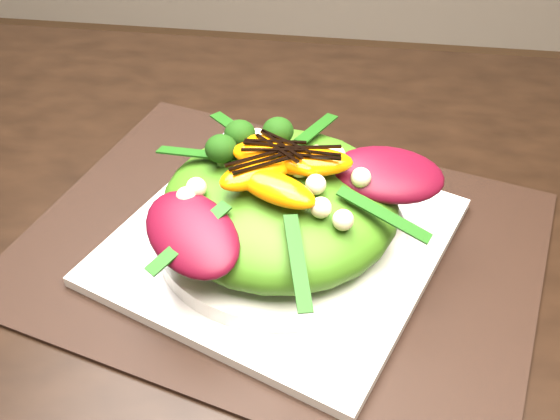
# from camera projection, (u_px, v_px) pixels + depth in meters

# --- Properties ---
(dining_table) EXTENTS (1.60, 0.90, 0.75)m
(dining_table) POSITION_uv_depth(u_px,v_px,m) (50.00, 277.00, 0.59)
(dining_table) COLOR black
(dining_table) RESTS_ON floor
(placemat) EXTENTS (0.52, 0.45, 0.00)m
(placemat) POSITION_uv_depth(u_px,v_px,m) (280.00, 246.00, 0.59)
(placemat) COLOR black
(placemat) RESTS_ON dining_table
(plate_base) EXTENTS (0.35, 0.35, 0.01)m
(plate_base) POSITION_uv_depth(u_px,v_px,m) (280.00, 240.00, 0.59)
(plate_base) COLOR silver
(plate_base) RESTS_ON placemat
(salad_bowl) EXTENTS (0.23, 0.23, 0.02)m
(salad_bowl) POSITION_uv_depth(u_px,v_px,m) (280.00, 230.00, 0.58)
(salad_bowl) COLOR white
(salad_bowl) RESTS_ON plate_base
(lettuce_mound) EXTENTS (0.25, 0.25, 0.07)m
(lettuce_mound) POSITION_uv_depth(u_px,v_px,m) (280.00, 203.00, 0.56)
(lettuce_mound) COLOR #3E6E14
(lettuce_mound) RESTS_ON salad_bowl
(radicchio_leaf) EXTENTS (0.10, 0.07, 0.02)m
(radicchio_leaf) POSITION_uv_depth(u_px,v_px,m) (389.00, 174.00, 0.55)
(radicchio_leaf) COLOR #440714
(radicchio_leaf) RESTS_ON lettuce_mound
(orange_segment) EXTENTS (0.07, 0.04, 0.02)m
(orange_segment) POSITION_uv_depth(u_px,v_px,m) (273.00, 145.00, 0.55)
(orange_segment) COLOR orange
(orange_segment) RESTS_ON lettuce_mound
(broccoli_floret) EXTENTS (0.05, 0.05, 0.04)m
(broccoli_floret) POSITION_uv_depth(u_px,v_px,m) (216.00, 140.00, 0.55)
(broccoli_floret) COLOR black
(broccoli_floret) RESTS_ON lettuce_mound
(macadamia_nut) EXTENTS (0.02, 0.02, 0.02)m
(macadamia_nut) POSITION_uv_depth(u_px,v_px,m) (325.00, 204.00, 0.50)
(macadamia_nut) COLOR beige
(macadamia_nut) RESTS_ON lettuce_mound
(balsamic_drizzle) EXTENTS (0.05, 0.01, 0.00)m
(balsamic_drizzle) POSITION_uv_depth(u_px,v_px,m) (273.00, 135.00, 0.54)
(balsamic_drizzle) COLOR black
(balsamic_drizzle) RESTS_ON orange_segment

